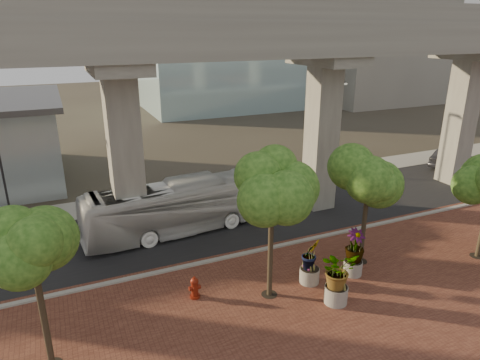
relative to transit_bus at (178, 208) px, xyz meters
name	(u,v)px	position (x,y,z in m)	size (l,w,h in m)	color
ground	(247,235)	(3.37, -2.01, -1.49)	(160.00, 160.00, 0.00)	#363127
brick_plaza	(329,317)	(3.37, -10.01, -1.46)	(70.00, 13.00, 0.06)	brown
asphalt_road	(233,221)	(3.37, -0.01, -1.47)	(90.00, 8.00, 0.04)	black
curb_strip	(263,250)	(3.37, -4.01, -1.41)	(70.00, 0.25, 0.16)	#9B9990
far_sidewalk	(203,191)	(3.37, 5.49, -1.46)	(90.00, 3.00, 0.06)	#9B9990
transit_viaduct	(232,101)	(3.37, -0.01, 5.79)	(72.00, 5.60, 12.40)	#98978B
midrise_block	(375,22)	(41.37, 33.99, 10.51)	(18.00, 16.00, 24.00)	gray
transit_bus	(178,208)	(0.00, 0.00, 0.00)	(2.51, 10.71, 2.98)	silver
parked_car	(450,158)	(24.28, 2.69, -0.72)	(1.62, 4.67, 1.54)	black
fire_hydrant	(195,287)	(-1.17, -6.55, -0.95)	(0.51, 0.46, 1.01)	maroon
planter_front	(338,272)	(4.19, -9.29, 0.03)	(2.19, 2.19, 2.41)	gray
planter_right	(355,248)	(6.24, -7.77, -0.05)	(2.14, 2.14, 2.29)	#ADA89C
planter_left	(311,256)	(3.99, -7.53, -0.09)	(2.01, 2.01, 2.21)	#9B958C
street_tree_far_west	(29,239)	(-6.93, -8.34, 3.43)	(3.29, 3.29, 6.39)	#403525
street_tree_near_west	(272,193)	(1.87, -7.66, 3.36)	(3.68, 3.68, 6.49)	#403525
street_tree_near_east	(369,179)	(7.34, -6.97, 2.96)	(3.47, 3.47, 5.99)	#403525
streetlamp_east	(335,122)	(13.96, 4.96, 2.80)	(0.36, 1.07, 7.35)	#2B2C30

